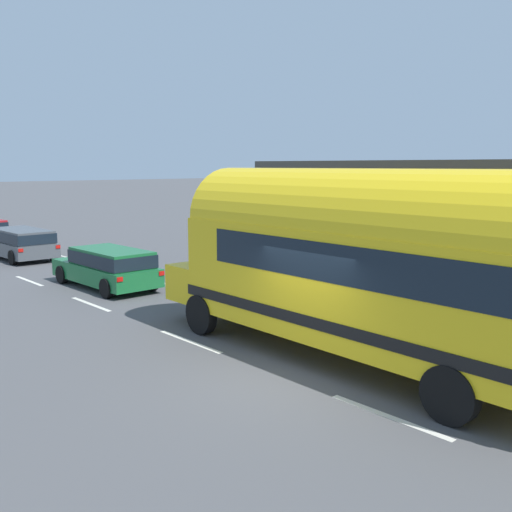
# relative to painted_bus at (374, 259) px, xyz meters

# --- Properties ---
(ground_plane) EXTENTS (300.00, 300.00, 0.00)m
(ground_plane) POSITION_rel_painted_bus_xyz_m (-1.71, 0.72, -2.30)
(ground_plane) COLOR #4C4C4F
(lane_markings) EXTENTS (3.58, 80.00, 0.01)m
(lane_markings) POSITION_rel_painted_bus_xyz_m (0.72, 13.93, -2.30)
(lane_markings) COLOR silver
(lane_markings) RESTS_ON ground
(painted_bus) EXTENTS (2.73, 11.45, 4.12)m
(painted_bus) POSITION_rel_painted_bus_xyz_m (0.00, 0.00, 0.00)
(painted_bus) COLOR yellow
(painted_bus) RESTS_ON ground
(car_lead) EXTENTS (1.95, 4.70, 1.37)m
(car_lead) POSITION_rel_painted_bus_xyz_m (-0.11, 11.07, -1.52)
(car_lead) COLOR #196633
(car_lead) RESTS_ON ground
(car_second) EXTENTS (2.04, 4.81, 1.37)m
(car_second) POSITION_rel_painted_bus_xyz_m (-0.02, 19.49, -1.50)
(car_second) COLOR #474C51
(car_second) RESTS_ON ground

